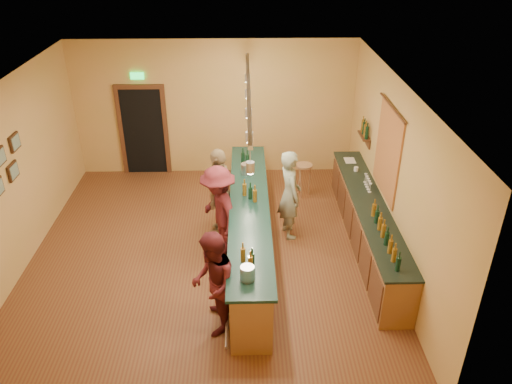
{
  "coord_description": "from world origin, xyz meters",
  "views": [
    {
      "loc": [
        0.71,
        -7.63,
        5.48
      ],
      "look_at": [
        0.89,
        0.2,
        1.19
      ],
      "focal_mm": 35.0,
      "sensor_mm": 36.0,
      "label": 1
    }
  ],
  "objects_px": {
    "back_counter": "(368,224)",
    "tasting_bar": "(249,225)",
    "customer_c": "(219,211)",
    "customer_a": "(213,284)",
    "customer_b": "(220,193)",
    "bartender": "(290,195)",
    "bar_stool": "(304,170)"
  },
  "relations": [
    {
      "from": "bar_stool",
      "to": "customer_c",
      "type": "bearing_deg",
      "value": -129.82
    },
    {
      "from": "bartender",
      "to": "bar_stool",
      "type": "bearing_deg",
      "value": -29.43
    },
    {
      "from": "back_counter",
      "to": "customer_c",
      "type": "relative_size",
      "value": 2.61
    },
    {
      "from": "customer_c",
      "to": "bar_stool",
      "type": "relative_size",
      "value": 2.29
    },
    {
      "from": "back_counter",
      "to": "customer_b",
      "type": "height_order",
      "value": "customer_b"
    },
    {
      "from": "bartender",
      "to": "customer_b",
      "type": "relative_size",
      "value": 0.98
    },
    {
      "from": "tasting_bar",
      "to": "bar_stool",
      "type": "height_order",
      "value": "tasting_bar"
    },
    {
      "from": "customer_a",
      "to": "customer_b",
      "type": "distance_m",
      "value": 2.61
    },
    {
      "from": "bartender",
      "to": "customer_b",
      "type": "bearing_deg",
      "value": 73.13
    },
    {
      "from": "tasting_bar",
      "to": "bartender",
      "type": "distance_m",
      "value": 1.03
    },
    {
      "from": "customer_c",
      "to": "bar_stool",
      "type": "xyz_separation_m",
      "value": [
        1.78,
        2.13,
        -0.25
      ]
    },
    {
      "from": "back_counter",
      "to": "customer_a",
      "type": "bearing_deg",
      "value": -142.83
    },
    {
      "from": "back_counter",
      "to": "bar_stool",
      "type": "bearing_deg",
      "value": 115.84
    },
    {
      "from": "customer_c",
      "to": "customer_a",
      "type": "bearing_deg",
      "value": -24.08
    },
    {
      "from": "bartender",
      "to": "customer_a",
      "type": "xyz_separation_m",
      "value": [
        -1.32,
        -2.53,
        -0.06
      ]
    },
    {
      "from": "bartender",
      "to": "back_counter",
      "type": "bearing_deg",
      "value": -120.55
    },
    {
      "from": "tasting_bar",
      "to": "customer_a",
      "type": "relative_size",
      "value": 3.07
    },
    {
      "from": "back_counter",
      "to": "bar_stool",
      "type": "distance_m",
      "value": 2.25
    },
    {
      "from": "customer_c",
      "to": "bar_stool",
      "type": "bearing_deg",
      "value": 116.1
    },
    {
      "from": "tasting_bar",
      "to": "bartender",
      "type": "xyz_separation_m",
      "value": [
        0.78,
        0.62,
        0.29
      ]
    },
    {
      "from": "bartender",
      "to": "bar_stool",
      "type": "relative_size",
      "value": 2.35
    },
    {
      "from": "customer_c",
      "to": "bar_stool",
      "type": "height_order",
      "value": "customer_c"
    },
    {
      "from": "customer_a",
      "to": "customer_b",
      "type": "xyz_separation_m",
      "value": [
        0.0,
        2.61,
        0.08
      ]
    },
    {
      "from": "back_counter",
      "to": "tasting_bar",
      "type": "height_order",
      "value": "tasting_bar"
    },
    {
      "from": "bartender",
      "to": "bar_stool",
      "type": "xyz_separation_m",
      "value": [
        0.45,
        1.58,
        -0.28
      ]
    },
    {
      "from": "bartender",
      "to": "customer_a",
      "type": "distance_m",
      "value": 2.86
    },
    {
      "from": "back_counter",
      "to": "tasting_bar",
      "type": "relative_size",
      "value": 0.89
    },
    {
      "from": "tasting_bar",
      "to": "customer_b",
      "type": "relative_size",
      "value": 2.81
    },
    {
      "from": "customer_b",
      "to": "customer_a",
      "type": "bearing_deg",
      "value": 13.24
    },
    {
      "from": "bartender",
      "to": "customer_c",
      "type": "bearing_deg",
      "value": 99.12
    },
    {
      "from": "tasting_bar",
      "to": "customer_a",
      "type": "bearing_deg",
      "value": -106.04
    },
    {
      "from": "bartender",
      "to": "bar_stool",
      "type": "distance_m",
      "value": 1.67
    }
  ]
}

